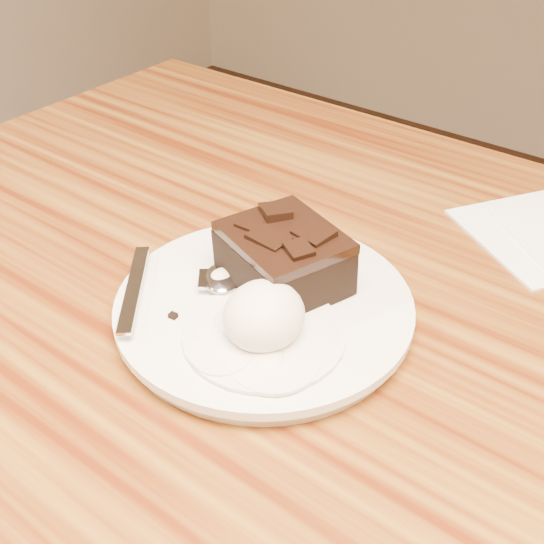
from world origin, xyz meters
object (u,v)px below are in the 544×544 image
Objects in this scene: ice_cream_scoop at (264,316)px; plate at (264,310)px; brownie at (284,262)px; spoon at (222,280)px.

plate is at bearing 128.37° from ice_cream_scoop.
brownie is 0.05m from spoon.
plate is 3.80× the size of ice_cream_scoop.
ice_cream_scoop is (0.03, -0.06, -0.00)m from brownie.
brownie is at bearing 114.87° from ice_cream_scoop.
spoon is (-0.06, 0.03, -0.02)m from ice_cream_scoop.
brownie is (-0.00, 0.03, 0.03)m from plate.
spoon is (-0.04, -0.00, 0.01)m from plate.
spoon is at bearing 156.36° from ice_cream_scoop.
spoon reaches higher than plate.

